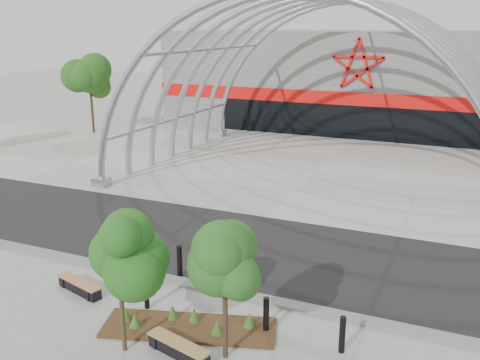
% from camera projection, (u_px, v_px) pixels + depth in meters
% --- Properties ---
extents(ground, '(140.00, 140.00, 0.00)m').
position_uv_depth(ground, '(194.00, 282.00, 18.35)').
color(ground, gray).
rests_on(ground, ground).
extents(road, '(140.00, 7.00, 0.02)m').
position_uv_depth(road, '(235.00, 245.00, 21.43)').
color(road, black).
rests_on(road, ground).
extents(forecourt, '(60.00, 17.00, 0.04)m').
position_uv_depth(forecourt, '(317.00, 172.00, 31.99)').
color(forecourt, '#A6A095').
rests_on(forecourt, ground).
extents(kerb, '(60.00, 0.50, 0.12)m').
position_uv_depth(kerb, '(190.00, 284.00, 18.11)').
color(kerb, slate).
rests_on(kerb, ground).
extents(arena_building, '(34.00, 15.24, 8.00)m').
position_uv_depth(arena_building, '(374.00, 78.00, 46.68)').
color(arena_building, slate).
rests_on(arena_building, ground).
extents(vault_canopy, '(20.80, 15.80, 20.36)m').
position_uv_depth(vault_canopy, '(317.00, 172.00, 31.99)').
color(vault_canopy, '#A0A5AA').
rests_on(vault_canopy, ground).
extents(planting_bed, '(5.25, 2.94, 0.53)m').
position_uv_depth(planting_bed, '(187.00, 325.00, 15.54)').
color(planting_bed, '#3A2816').
rests_on(planting_bed, ground).
extents(street_tree_0, '(1.72, 1.72, 3.93)m').
position_uv_depth(street_tree_0, '(118.00, 254.00, 13.77)').
color(street_tree_0, '#34291A').
rests_on(street_tree_0, ground).
extents(street_tree_1, '(1.70, 1.70, 4.02)m').
position_uv_depth(street_tree_1, '(225.00, 257.00, 13.44)').
color(street_tree_1, black).
rests_on(street_tree_1, ground).
extents(bench_0, '(1.99, 0.94, 0.41)m').
position_uv_depth(bench_0, '(80.00, 287.00, 17.63)').
color(bench_0, black).
rests_on(bench_0, ground).
extents(bench_1, '(2.05, 0.94, 0.42)m').
position_uv_depth(bench_1, '(179.00, 349.00, 14.23)').
color(bench_1, black).
rests_on(bench_1, ground).
extents(bollard_0, '(0.16, 0.16, 0.98)m').
position_uv_depth(bollard_0, '(125.00, 260.00, 18.97)').
color(bollard_0, black).
rests_on(bollard_0, ground).
extents(bollard_1, '(0.18, 0.18, 1.14)m').
position_uv_depth(bollard_1, '(180.00, 261.00, 18.65)').
color(bollard_1, black).
rests_on(bollard_1, ground).
extents(bollard_2, '(0.16, 0.16, 0.97)m').
position_uv_depth(bollard_2, '(146.00, 294.00, 16.57)').
color(bollard_2, black).
rests_on(bollard_2, ground).
extents(bollard_3, '(0.18, 0.18, 1.11)m').
position_uv_depth(bollard_3, '(266.00, 315.00, 15.22)').
color(bollard_3, black).
rests_on(bollard_3, ground).
extents(bollard_4, '(0.17, 0.17, 1.06)m').
position_uv_depth(bollard_4, '(342.00, 335.00, 14.32)').
color(bollard_4, black).
rests_on(bollard_4, ground).
extents(bg_tree_0, '(3.00, 3.00, 6.45)m').
position_uv_depth(bg_tree_0, '(89.00, 75.00, 42.32)').
color(bg_tree_0, black).
rests_on(bg_tree_0, ground).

